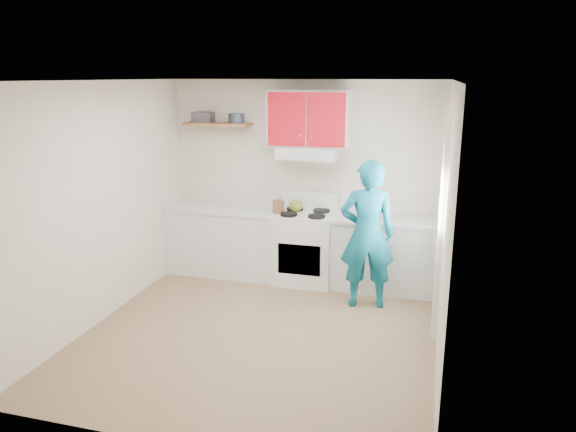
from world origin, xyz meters
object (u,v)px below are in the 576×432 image
(tin, at_px, (236,118))
(kettle, at_px, (296,206))
(stove, at_px, (305,248))
(crock, at_px, (278,207))
(person, at_px, (367,234))

(tin, bearing_deg, kettle, -8.09)
(stove, relative_size, crock, 5.02)
(tin, xyz_separation_m, crock, (0.65, -0.26, -1.11))
(crock, bearing_deg, person, -23.30)
(stove, bearing_deg, tin, 168.08)
(tin, relative_size, person, 0.12)
(stove, distance_m, person, 1.12)
(kettle, height_order, person, person)
(crock, relative_size, person, 0.10)
(stove, bearing_deg, kettle, 148.95)
(tin, distance_m, crock, 1.31)
(kettle, relative_size, person, 0.10)
(kettle, xyz_separation_m, crock, (-0.20, -0.14, -0.01))
(stove, xyz_separation_m, crock, (-0.35, -0.05, 0.53))
(person, bearing_deg, tin, -35.46)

